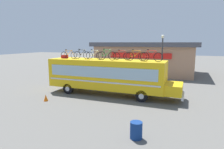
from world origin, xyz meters
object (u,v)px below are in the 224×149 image
rooftop_bicycle_1 (69,55)px  traffic_cone (46,98)px  trash_bin (136,130)px  rooftop_bicycle_3 (94,55)px  rooftop_bicycle_4 (107,55)px  street_lamp (162,56)px  luggage_bag_1 (65,57)px  rooftop_bicycle_6 (136,56)px  rooftop_bicycle_2 (82,55)px  rooftop_bicycle_7 (151,57)px  bus (108,74)px  rooftop_bicycle_5 (122,56)px

rooftop_bicycle_1 → traffic_cone: size_ratio=3.32×
trash_bin → traffic_cone: size_ratio=1.61×
rooftop_bicycle_3 → rooftop_bicycle_4: rooftop_bicycle_4 is taller
rooftop_bicycle_4 → trash_bin: (4.40, -6.73, -3.11)m
trash_bin → street_lamp: size_ratio=0.16×
luggage_bag_1 → rooftop_bicycle_1: (0.59, -0.18, 0.21)m
rooftop_bicycle_6 → trash_bin: (1.90, -6.95, -3.10)m
rooftop_bicycle_4 → traffic_cone: 6.09m
rooftop_bicycle_3 → rooftop_bicycle_2: bearing=-177.4°
rooftop_bicycle_4 → rooftop_bicycle_7: 3.81m
luggage_bag_1 → rooftop_bicycle_6: bearing=-0.3°
bus → rooftop_bicycle_4: rooftop_bicycle_4 is taller
luggage_bag_1 → street_lamp: bearing=30.9°
rooftop_bicycle_3 → rooftop_bicycle_4: bearing=-10.0°
bus → traffic_cone: bus is taller
rooftop_bicycle_4 → rooftop_bicycle_6: bearing=5.0°
luggage_bag_1 → trash_bin: size_ratio=0.62×
rooftop_bicycle_1 → rooftop_bicycle_5: size_ratio=1.06×
rooftop_bicycle_2 → rooftop_bicycle_5: 3.77m
rooftop_bicycle_1 → rooftop_bicycle_7: bearing=-0.8°
rooftop_bicycle_5 → street_lamp: (2.77, 4.84, -0.26)m
rooftop_bicycle_4 → rooftop_bicycle_7: (3.81, -0.03, -0.00)m
rooftop_bicycle_4 → street_lamp: bearing=53.4°
bus → trash_bin: 8.46m
rooftop_bicycle_3 → trash_bin: 9.52m
luggage_bag_1 → rooftop_bicycle_1: rooftop_bicycle_1 is taller
luggage_bag_1 → rooftop_bicycle_5: size_ratio=0.32×
luggage_bag_1 → trash_bin: luggage_bag_1 is taller
rooftop_bicycle_4 → rooftop_bicycle_6: (2.51, 0.22, -0.01)m
luggage_bag_1 → rooftop_bicycle_7: rooftop_bicycle_7 is taller
rooftop_bicycle_4 → street_lamp: street_lamp is taller
rooftop_bicycle_2 → rooftop_bicycle_3: bearing=2.6°
traffic_cone → rooftop_bicycle_5: bearing=37.2°
bus → rooftop_bicycle_1: rooftop_bicycle_1 is taller
rooftop_bicycle_5 → street_lamp: street_lamp is taller
luggage_bag_1 → rooftop_bicycle_6: (7.01, -0.04, 0.24)m
rooftop_bicycle_5 → rooftop_bicycle_7: bearing=-10.8°
rooftop_bicycle_1 → rooftop_bicycle_2: bearing=3.8°
rooftop_bicycle_7 → traffic_cone: size_ratio=3.44×
traffic_cone → street_lamp: 12.06m
luggage_bag_1 → rooftop_bicycle_4: rooftop_bicycle_4 is taller
trash_bin → rooftop_bicycle_7: bearing=95.1°
trash_bin → street_lamp: street_lamp is taller
rooftop_bicycle_4 → rooftop_bicycle_5: bearing=21.9°
street_lamp → bus: bearing=-128.7°
rooftop_bicycle_4 → rooftop_bicycle_3: bearing=170.0°
luggage_bag_1 → traffic_cone: size_ratio=1.00×
bus → rooftop_bicycle_6: 3.08m
rooftop_bicycle_3 → street_lamp: bearing=44.0°
traffic_cone → luggage_bag_1: bearing=99.7°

